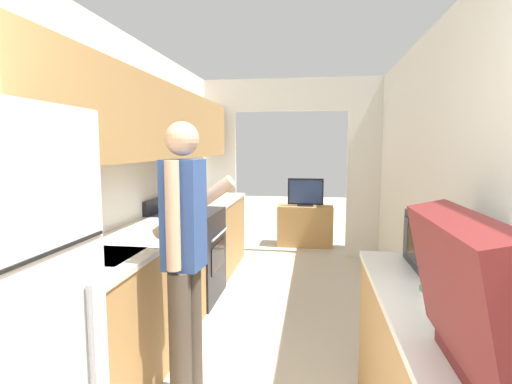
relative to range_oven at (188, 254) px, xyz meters
name	(u,v)px	position (x,y,z in m)	size (l,w,h in m)	color
wall_left	(115,157)	(-0.26, -0.95, 1.02)	(0.38, 7.60, 2.50)	silver
wall_right	(477,200)	(2.20, -1.40, 0.79)	(0.06, 7.60, 2.50)	silver
wall_far_with_doorway	(290,155)	(0.93, 1.83, 0.98)	(2.88, 0.06, 2.50)	silver
counter_left	(173,267)	(-0.01, -0.43, 0.00)	(0.62, 4.06, 0.90)	#B2844C
range_oven	(188,254)	(0.00, 0.00, 0.00)	(0.66, 0.76, 1.04)	black
person	(184,257)	(0.52, -1.65, 0.46)	(0.55, 0.39, 1.70)	#4C4238
microwave	(448,243)	(1.97, -1.65, 0.59)	(0.36, 0.46, 0.29)	black
book_stack	(456,298)	(1.85, -2.18, 0.49)	(0.25, 0.28, 0.08)	white
tv_cabinet	(305,225)	(1.14, 2.41, -0.14)	(0.86, 0.42, 0.64)	#B2844C
television	(306,192)	(1.14, 2.37, 0.39)	(0.55, 0.16, 0.43)	black
knife	(207,202)	(0.03, 0.64, 0.45)	(0.05, 0.35, 0.02)	#B7B7BC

